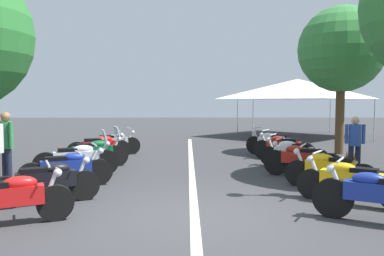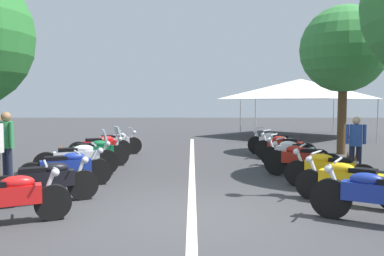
{
  "view_description": "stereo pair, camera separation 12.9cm",
  "coord_description": "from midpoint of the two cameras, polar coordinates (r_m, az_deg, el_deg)",
  "views": [
    {
      "loc": [
        -6.68,
        0.12,
        1.99
      ],
      "look_at": [
        3.67,
        0.0,
        1.27
      ],
      "focal_mm": 36.66,
      "sensor_mm": 36.0,
      "label": 1
    },
    {
      "loc": [
        -6.68,
        -0.01,
        1.99
      ],
      "look_at": [
        3.67,
        0.0,
        1.27
      ],
      "focal_mm": 36.66,
      "sensor_mm": 36.0,
      "label": 2
    }
  ],
  "objects": [
    {
      "name": "ground_plane",
      "position": [
        6.97,
        -0.18,
        -12.61
      ],
      "size": [
        80.0,
        80.0,
        0.0
      ],
      "primitive_type": "plane",
      "color": "#38383A"
    },
    {
      "name": "lane_centre_stripe",
      "position": [
        11.01,
        -0.37,
        -6.43
      ],
      "size": [
        18.91,
        0.16,
        0.01
      ],
      "primitive_type": "cube",
      "color": "beige",
      "rests_on": "ground_plane"
    },
    {
      "name": "motorcycle_left_row_0",
      "position": [
        6.97,
        -25.53,
        -9.22
      ],
      "size": [
        1.01,
        1.9,
        0.98
      ],
      "rotation": [
        0.0,
        0.0,
        -1.15
      ],
      "color": "black",
      "rests_on": "ground_plane"
    },
    {
      "name": "motorcycle_left_row_1",
      "position": [
        8.12,
        -20.74,
        -7.25
      ],
      "size": [
        1.06,
        1.89,
        0.98
      ],
      "rotation": [
        0.0,
        0.0,
        -1.12
      ],
      "color": "black",
      "rests_on": "ground_plane"
    },
    {
      "name": "motorcycle_left_row_2",
      "position": [
        9.49,
        -18.08,
        -5.56
      ],
      "size": [
        1.01,
        1.99,
        0.99
      ],
      "rotation": [
        0.0,
        0.0,
        -1.18
      ],
      "color": "black",
      "rests_on": "ground_plane"
    },
    {
      "name": "motorcycle_left_row_3",
      "position": [
        10.76,
        -16.65,
        -4.27
      ],
      "size": [
        0.95,
        2.12,
        1.23
      ],
      "rotation": [
        0.0,
        0.0,
        -1.23
      ],
      "color": "black",
      "rests_on": "ground_plane"
    },
    {
      "name": "motorcycle_left_row_4",
      "position": [
        12.02,
        -14.42,
        -3.42
      ],
      "size": [
        1.19,
        1.99,
        1.21
      ],
      "rotation": [
        0.0,
        0.0,
        -1.07
      ],
      "color": "black",
      "rests_on": "ground_plane"
    },
    {
      "name": "motorcycle_left_row_5",
      "position": [
        13.35,
        -13.56,
        -2.69
      ],
      "size": [
        1.11,
        1.94,
        1.02
      ],
      "rotation": [
        0.0,
        0.0,
        -1.1
      ],
      "color": "black",
      "rests_on": "ground_plane"
    },
    {
      "name": "motorcycle_left_row_6",
      "position": [
        14.65,
        -11.63,
        -2.13
      ],
      "size": [
        1.01,
        1.94,
        1.0
      ],
      "rotation": [
        0.0,
        0.0,
        -1.16
      ],
      "color": "black",
      "rests_on": "ground_plane"
    },
    {
      "name": "motorcycle_right_row_0",
      "position": [
        7.04,
        25.1,
        -8.87
      ],
      "size": [
        1.19,
        1.91,
        1.02
      ],
      "rotation": [
        0.0,
        0.0,
        1.04
      ],
      "color": "black",
      "rests_on": "ground_plane"
    },
    {
      "name": "motorcycle_right_row_1",
      "position": [
        8.16,
        21.65,
        -7.2
      ],
      "size": [
        1.33,
        1.83,
        0.99
      ],
      "rotation": [
        0.0,
        0.0,
        0.96
      ],
      "color": "black",
      "rests_on": "ground_plane"
    },
    {
      "name": "motorcycle_right_row_2",
      "position": [
        9.42,
        18.93,
        -5.67
      ],
      "size": [
        1.06,
        1.87,
        0.98
      ],
      "rotation": [
        0.0,
        0.0,
        1.11
      ],
      "color": "black",
      "rests_on": "ground_plane"
    },
    {
      "name": "motorcycle_right_row_3",
      "position": [
        10.57,
        15.32,
        -4.45
      ],
      "size": [
        1.18,
        1.83,
        1.02
      ],
      "rotation": [
        0.0,
        0.0,
        1.03
      ],
      "color": "black",
      "rests_on": "ground_plane"
    },
    {
      "name": "motorcycle_right_row_4",
      "position": [
        12.09,
        14.15,
        -3.49
      ],
      "size": [
        1.16,
        1.87,
        0.98
      ],
      "rotation": [
        0.0,
        0.0,
        1.06
      ],
      "color": "black",
      "rests_on": "ground_plane"
    },
    {
      "name": "motorcycle_right_row_5",
      "position": [
        13.44,
        12.81,
        -2.67
      ],
      "size": [
        1.29,
        1.85,
        1.0
      ],
      "rotation": [
        0.0,
        0.0,
        0.98
      ],
      "color": "black",
      "rests_on": "ground_plane"
    },
    {
      "name": "motorcycle_right_row_6",
      "position": [
        14.56,
        11.45,
        -2.11
      ],
      "size": [
        1.43,
        1.82,
        1.02
      ],
      "rotation": [
        0.0,
        0.0,
        0.92
      ],
      "color": "black",
      "rests_on": "ground_plane"
    },
    {
      "name": "traffic_cone_0",
      "position": [
        11.52,
        22.32,
        -4.81
      ],
      "size": [
        0.36,
        0.36,
        0.61
      ],
      "color": "orange",
      "rests_on": "ground_plane"
    },
    {
      "name": "traffic_cone_1",
      "position": [
        11.6,
        21.27,
        -4.72
      ],
      "size": [
        0.36,
        0.36,
        0.61
      ],
      "color": "orange",
      "rests_on": "ground_plane"
    },
    {
      "name": "traffic_cone_2",
      "position": [
        13.07,
        -18.96,
        -3.71
      ],
      "size": [
        0.36,
        0.36,
        0.61
      ],
      "color": "orange",
      "rests_on": "ground_plane"
    },
    {
      "name": "bystander_1",
      "position": [
        11.43,
        22.3,
        -1.74
      ],
      "size": [
        0.32,
        0.52,
        1.57
      ],
      "rotation": [
        0.0,
        0.0,
        2.97
      ],
      "color": "#1E2338",
      "rests_on": "ground_plane"
    },
    {
      "name": "bystander_3",
      "position": [
        10.39,
        -25.73,
        -1.81
      ],
      "size": [
        0.36,
        0.44,
        1.73
      ],
      "rotation": [
        0.0,
        0.0,
        2.48
      ],
      "color": "#1E2338",
      "rests_on": "ground_plane"
    },
    {
      "name": "roadside_tree_1",
      "position": [
        15.77,
        20.71,
        10.6
      ],
      "size": [
        3.18,
        3.18,
        5.49
      ],
      "color": "brown",
      "rests_on": "ground_plane"
    },
    {
      "name": "event_tent",
      "position": [
        22.49,
        14.93,
        5.51
      ],
      "size": [
        6.51,
        6.51,
        3.2
      ],
      "color": "white",
      "rests_on": "ground_plane"
    }
  ]
}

